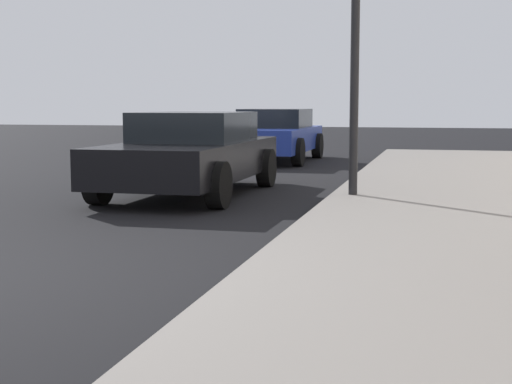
# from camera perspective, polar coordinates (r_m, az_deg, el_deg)

# --- Properties ---
(car_black) EXTENTS (1.96, 4.37, 1.27)m
(car_black) POSITION_cam_1_polar(r_m,az_deg,el_deg) (11.66, -4.92, 2.97)
(car_black) COLOR black
(car_black) RESTS_ON ground_plane
(car_blue) EXTENTS (1.94, 4.17, 1.27)m
(car_blue) POSITION_cam_1_polar(r_m,az_deg,el_deg) (18.39, 1.38, 4.35)
(car_blue) COLOR #233899
(car_blue) RESTS_ON ground_plane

